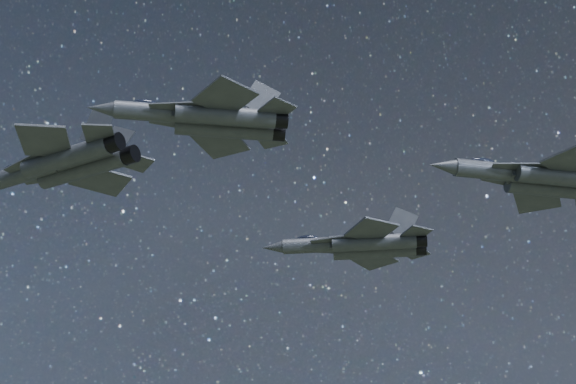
# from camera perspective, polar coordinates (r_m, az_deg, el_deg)

# --- Properties ---
(jet_lead) EXTENTS (20.01, 13.69, 5.02)m
(jet_lead) POSITION_cam_1_polar(r_m,az_deg,el_deg) (76.66, -15.76, 1.93)
(jet_lead) COLOR #363A43
(jet_left) EXTENTS (18.47, 12.88, 4.65)m
(jet_left) POSITION_cam_1_polar(r_m,az_deg,el_deg) (85.57, 5.17, -3.77)
(jet_left) COLOR #363A43
(jet_right) EXTENTS (15.81, 10.48, 4.03)m
(jet_right) POSITION_cam_1_polar(r_m,az_deg,el_deg) (62.04, -5.66, 5.21)
(jet_right) COLOR #363A43
(jet_slot) EXTENTS (18.29, 11.98, 4.72)m
(jet_slot) POSITION_cam_1_polar(r_m,az_deg,el_deg) (76.66, 17.63, 0.94)
(jet_slot) COLOR #363A43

